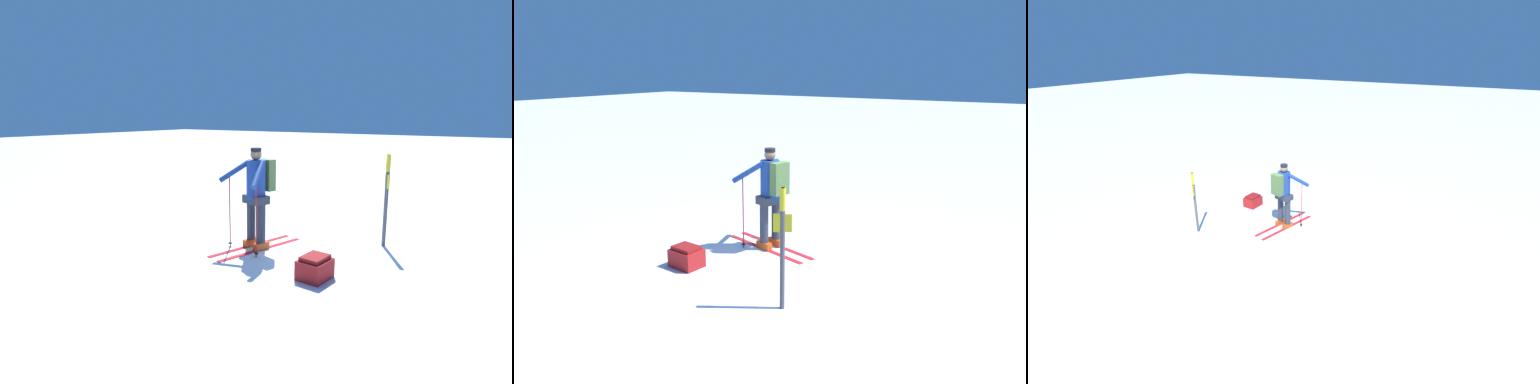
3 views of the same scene
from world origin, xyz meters
TOP-DOWN VIEW (x-y plane):
  - ground_plane at (0.00, 0.00)m, footprint 80.00×80.00m
  - skier at (0.28, 0.49)m, footprint 1.03×1.87m
  - dropped_backpack at (-1.16, 1.18)m, footprint 0.43×0.51m
  - trail_marker at (-1.57, -0.83)m, footprint 0.14×0.22m

SIDE VIEW (x-z plane):
  - ground_plane at x=0.00m, z-range 0.00..0.00m
  - dropped_backpack at x=-1.16m, z-range -0.01..0.34m
  - trail_marker at x=-1.57m, z-range 0.16..1.80m
  - skier at x=0.28m, z-range 0.14..1.90m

